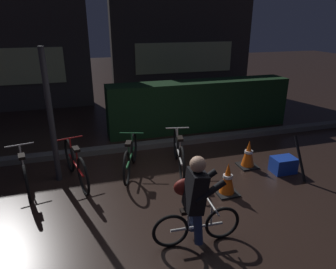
{
  "coord_description": "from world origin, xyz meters",
  "views": [
    {
      "loc": [
        -1.2,
        -4.12,
        2.77
      ],
      "look_at": [
        0.2,
        0.6,
        0.9
      ],
      "focal_mm": 32.72,
      "sensor_mm": 36.0,
      "label": 1
    }
  ],
  "objects_px": {
    "parked_bike_center_right": "(130,156)",
    "blue_crate": "(283,165)",
    "cyclist": "(195,200)",
    "parked_bike_left_mid": "(24,171)",
    "traffic_cone_far": "(248,154)",
    "traffic_cone_near": "(228,179)",
    "parked_bike_right_mid": "(179,153)",
    "parked_bike_center_left": "(76,164)",
    "street_post": "(51,118)",
    "closed_umbrella": "(300,158)"
  },
  "relations": [
    {
      "from": "parked_bike_center_right",
      "to": "blue_crate",
      "type": "bearing_deg",
      "value": -88.2
    },
    {
      "from": "cyclist",
      "to": "parked_bike_left_mid",
      "type": "bearing_deg",
      "value": 140.47
    },
    {
      "from": "traffic_cone_far",
      "to": "traffic_cone_near",
      "type": "bearing_deg",
      "value": -137.02
    },
    {
      "from": "traffic_cone_far",
      "to": "parked_bike_right_mid",
      "type": "bearing_deg",
      "value": 167.97
    },
    {
      "from": "parked_bike_center_left",
      "to": "parked_bike_right_mid",
      "type": "bearing_deg",
      "value": -104.96
    },
    {
      "from": "parked_bike_right_mid",
      "to": "traffic_cone_far",
      "type": "bearing_deg",
      "value": -90.16
    },
    {
      "from": "street_post",
      "to": "traffic_cone_far",
      "type": "relative_size",
      "value": 4.27
    },
    {
      "from": "blue_crate",
      "to": "closed_umbrella",
      "type": "xyz_separation_m",
      "value": [
        0.14,
        -0.25,
        0.24
      ]
    },
    {
      "from": "street_post",
      "to": "closed_umbrella",
      "type": "bearing_deg",
      "value": -15.13
    },
    {
      "from": "blue_crate",
      "to": "closed_umbrella",
      "type": "bearing_deg",
      "value": -61.62
    },
    {
      "from": "parked_bike_right_mid",
      "to": "blue_crate",
      "type": "height_order",
      "value": "parked_bike_right_mid"
    },
    {
      "from": "parked_bike_center_right",
      "to": "traffic_cone_far",
      "type": "bearing_deg",
      "value": -82.45
    },
    {
      "from": "traffic_cone_near",
      "to": "parked_bike_center_left",
      "type": "bearing_deg",
      "value": 154.6
    },
    {
      "from": "traffic_cone_near",
      "to": "closed_umbrella",
      "type": "bearing_deg",
      "value": 5.62
    },
    {
      "from": "closed_umbrella",
      "to": "street_post",
      "type": "bearing_deg",
      "value": 72.39
    },
    {
      "from": "parked_bike_center_left",
      "to": "street_post",
      "type": "bearing_deg",
      "value": 50.84
    },
    {
      "from": "parked_bike_center_left",
      "to": "traffic_cone_near",
      "type": "bearing_deg",
      "value": -128.64
    },
    {
      "from": "parked_bike_center_right",
      "to": "parked_bike_center_left",
      "type": "bearing_deg",
      "value": 113.06
    },
    {
      "from": "parked_bike_left_mid",
      "to": "traffic_cone_far",
      "type": "xyz_separation_m",
      "value": [
        4.12,
        -0.34,
        -0.07
      ]
    },
    {
      "from": "parked_bike_center_left",
      "to": "traffic_cone_far",
      "type": "bearing_deg",
      "value": -109.28
    },
    {
      "from": "traffic_cone_near",
      "to": "parked_bike_left_mid",
      "type": "bearing_deg",
      "value": 160.67
    },
    {
      "from": "traffic_cone_far",
      "to": "blue_crate",
      "type": "xyz_separation_m",
      "value": [
        0.53,
        -0.4,
        -0.12
      ]
    },
    {
      "from": "street_post",
      "to": "parked_bike_center_right",
      "type": "height_order",
      "value": "street_post"
    },
    {
      "from": "parked_bike_right_mid",
      "to": "cyclist",
      "type": "xyz_separation_m",
      "value": [
        -0.46,
        -2.04,
        0.28
      ]
    },
    {
      "from": "parked_bike_center_right",
      "to": "parked_bike_right_mid",
      "type": "relative_size",
      "value": 0.91
    },
    {
      "from": "traffic_cone_near",
      "to": "traffic_cone_far",
      "type": "distance_m",
      "value": 1.17
    },
    {
      "from": "parked_bike_left_mid",
      "to": "traffic_cone_near",
      "type": "bearing_deg",
      "value": -121.04
    },
    {
      "from": "street_post",
      "to": "parked_bike_center_left",
      "type": "xyz_separation_m",
      "value": [
        0.32,
        -0.16,
        -0.84
      ]
    },
    {
      "from": "street_post",
      "to": "traffic_cone_near",
      "type": "bearing_deg",
      "value": -25.46
    },
    {
      "from": "parked_bike_left_mid",
      "to": "parked_bike_center_left",
      "type": "height_order",
      "value": "parked_bike_center_left"
    },
    {
      "from": "parked_bike_left_mid",
      "to": "parked_bike_right_mid",
      "type": "height_order",
      "value": "parked_bike_right_mid"
    },
    {
      "from": "parked_bike_right_mid",
      "to": "blue_crate",
      "type": "relative_size",
      "value": 3.74
    },
    {
      "from": "parked_bike_right_mid",
      "to": "closed_umbrella",
      "type": "relative_size",
      "value": 1.93
    },
    {
      "from": "parked_bike_left_mid",
      "to": "traffic_cone_near",
      "type": "xyz_separation_m",
      "value": [
        3.26,
        -1.14,
        -0.06
      ]
    },
    {
      "from": "parked_bike_center_left",
      "to": "parked_bike_left_mid",
      "type": "bearing_deg",
      "value": 76.84
    },
    {
      "from": "traffic_cone_far",
      "to": "closed_umbrella",
      "type": "height_order",
      "value": "closed_umbrella"
    },
    {
      "from": "street_post",
      "to": "parked_bike_left_mid",
      "type": "xyz_separation_m",
      "value": [
        -0.53,
        -0.16,
        -0.85
      ]
    },
    {
      "from": "parked_bike_center_right",
      "to": "closed_umbrella",
      "type": "distance_m",
      "value": 3.13
    },
    {
      "from": "parked_bike_center_left",
      "to": "parked_bike_center_right",
      "type": "distance_m",
      "value": 1.0
    },
    {
      "from": "street_post",
      "to": "parked_bike_left_mid",
      "type": "height_order",
      "value": "street_post"
    },
    {
      "from": "parked_bike_right_mid",
      "to": "traffic_cone_near",
      "type": "height_order",
      "value": "parked_bike_right_mid"
    },
    {
      "from": "street_post",
      "to": "cyclist",
      "type": "height_order",
      "value": "street_post"
    },
    {
      "from": "parked_bike_center_left",
      "to": "parked_bike_right_mid",
      "type": "height_order",
      "value": "parked_bike_right_mid"
    },
    {
      "from": "blue_crate",
      "to": "closed_umbrella",
      "type": "distance_m",
      "value": 0.37
    },
    {
      "from": "parked_bike_left_mid",
      "to": "blue_crate",
      "type": "distance_m",
      "value": 4.71
    },
    {
      "from": "parked_bike_center_right",
      "to": "cyclist",
      "type": "xyz_separation_m",
      "value": [
        0.45,
        -2.18,
        0.3
      ]
    },
    {
      "from": "parked_bike_left_mid",
      "to": "traffic_cone_far",
      "type": "height_order",
      "value": "parked_bike_left_mid"
    },
    {
      "from": "parked_bike_left_mid",
      "to": "parked_bike_center_left",
      "type": "distance_m",
      "value": 0.85
    },
    {
      "from": "blue_crate",
      "to": "street_post",
      "type": "bearing_deg",
      "value": 167.67
    },
    {
      "from": "street_post",
      "to": "parked_bike_right_mid",
      "type": "distance_m",
      "value": 2.4
    }
  ]
}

